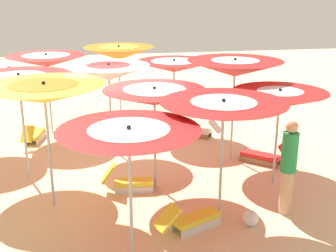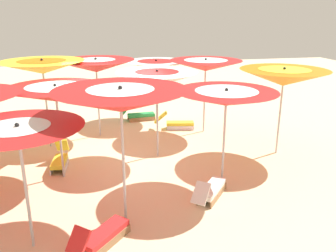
{
  "view_description": "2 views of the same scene",
  "coord_description": "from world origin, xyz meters",
  "px_view_note": "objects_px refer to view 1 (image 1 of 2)",
  "views": [
    {
      "loc": [
        0.73,
        9.89,
        4.16
      ],
      "look_at": [
        -0.91,
        0.81,
        1.2
      ],
      "focal_mm": 46.7,
      "sensor_mm": 36.0,
      "label": 1
    },
    {
      "loc": [
        -8.45,
        0.46,
        3.73
      ],
      "look_at": [
        -0.63,
        -1.19,
        1.12
      ],
      "focal_mm": 37.77,
      "sensor_mm": 36.0,
      "label": 2
    }
  ],
  "objects_px": {
    "beach_umbrella_6": "(109,73)",
    "beach_umbrella_9": "(44,93)",
    "beach_umbrella_3": "(119,53)",
    "lounger_2": "(191,219)",
    "lounger_1": "(264,156)",
    "lounger_3": "(34,135)",
    "beach_umbrella_0": "(279,99)",
    "beach_umbrella_8": "(129,142)",
    "lounger_5": "(130,182)",
    "beach_umbrella_2": "(174,66)",
    "beach_umbrella_4": "(223,111)",
    "beachgoer_0": "(288,165)",
    "beach_umbrella_10": "(19,84)",
    "lounger_0": "(198,130)",
    "beach_ball": "(250,218)",
    "beach_umbrella_5": "(155,97)",
    "beach_umbrella_7": "(46,61)",
    "beach_umbrella_1": "(235,68)"
  },
  "relations": [
    {
      "from": "beach_umbrella_5",
      "to": "beachgoer_0",
      "type": "relative_size",
      "value": 1.2
    },
    {
      "from": "beach_umbrella_8",
      "to": "beach_umbrella_10",
      "type": "bearing_deg",
      "value": -59.64
    },
    {
      "from": "beach_umbrella_10",
      "to": "lounger_0",
      "type": "bearing_deg",
      "value": -154.45
    },
    {
      "from": "beach_umbrella_6",
      "to": "beach_umbrella_9",
      "type": "xyz_separation_m",
      "value": [
        1.31,
        2.9,
        0.2
      ]
    },
    {
      "from": "beach_umbrella_4",
      "to": "beach_umbrella_5",
      "type": "relative_size",
      "value": 1.05
    },
    {
      "from": "beach_umbrella_2",
      "to": "beach_umbrella_3",
      "type": "relative_size",
      "value": 0.93
    },
    {
      "from": "lounger_0",
      "to": "lounger_3",
      "type": "xyz_separation_m",
      "value": [
        4.6,
        -0.36,
        0.01
      ]
    },
    {
      "from": "beach_umbrella_5",
      "to": "beach_umbrella_6",
      "type": "height_order",
      "value": "beach_umbrella_6"
    },
    {
      "from": "beach_umbrella_7",
      "to": "beach_ball",
      "type": "bearing_deg",
      "value": 122.56
    },
    {
      "from": "lounger_3",
      "to": "lounger_5",
      "type": "xyz_separation_m",
      "value": [
        -2.33,
        3.54,
        0.0
      ]
    },
    {
      "from": "beach_ball",
      "to": "beach_umbrella_0",
      "type": "bearing_deg",
      "value": -125.04
    },
    {
      "from": "beach_umbrella_8",
      "to": "beachgoer_0",
      "type": "bearing_deg",
      "value": -163.26
    },
    {
      "from": "beach_umbrella_2",
      "to": "lounger_5",
      "type": "height_order",
      "value": "beach_umbrella_2"
    },
    {
      "from": "beach_ball",
      "to": "beach_umbrella_6",
      "type": "bearing_deg",
      "value": -62.48
    },
    {
      "from": "beach_umbrella_1",
      "to": "beach_umbrella_2",
      "type": "bearing_deg",
      "value": -65.7
    },
    {
      "from": "beach_umbrella_1",
      "to": "beach_umbrella_6",
      "type": "xyz_separation_m",
      "value": [
        2.93,
        -1.14,
        -0.22
      ]
    },
    {
      "from": "beach_umbrella_3",
      "to": "lounger_2",
      "type": "height_order",
      "value": "beach_umbrella_3"
    },
    {
      "from": "beach_umbrella_10",
      "to": "lounger_3",
      "type": "height_order",
      "value": "beach_umbrella_10"
    },
    {
      "from": "lounger_0",
      "to": "lounger_3",
      "type": "distance_m",
      "value": 4.61
    },
    {
      "from": "beach_umbrella_4",
      "to": "beach_umbrella_6",
      "type": "height_order",
      "value": "beach_umbrella_6"
    },
    {
      "from": "beach_ball",
      "to": "beach_umbrella_1",
      "type": "bearing_deg",
      "value": -101.83
    },
    {
      "from": "beach_umbrella_0",
      "to": "beach_umbrella_10",
      "type": "xyz_separation_m",
      "value": [
        5.35,
        -1.24,
        0.26
      ]
    },
    {
      "from": "beach_umbrella_6",
      "to": "lounger_3",
      "type": "relative_size",
      "value": 1.75
    },
    {
      "from": "beach_umbrella_1",
      "to": "beach_umbrella_3",
      "type": "bearing_deg",
      "value": -60.87
    },
    {
      "from": "beach_umbrella_3",
      "to": "beach_umbrella_5",
      "type": "xyz_separation_m",
      "value": [
        -0.32,
        5.63,
        -0.09
      ]
    },
    {
      "from": "beach_ball",
      "to": "beach_umbrella_8",
      "type": "bearing_deg",
      "value": 14.6
    },
    {
      "from": "lounger_2",
      "to": "beachgoer_0",
      "type": "bearing_deg",
      "value": -16.16
    },
    {
      "from": "lounger_1",
      "to": "lounger_5",
      "type": "relative_size",
      "value": 1.02
    },
    {
      "from": "beach_umbrella_0",
      "to": "beach_umbrella_2",
      "type": "xyz_separation_m",
      "value": [
        1.49,
        -3.86,
        0.07
      ]
    },
    {
      "from": "beach_umbrella_3",
      "to": "lounger_2",
      "type": "xyz_separation_m",
      "value": [
        -0.69,
        7.51,
        -1.89
      ]
    },
    {
      "from": "lounger_1",
      "to": "lounger_3",
      "type": "xyz_separation_m",
      "value": [
        5.71,
        -2.62,
        0.01
      ]
    },
    {
      "from": "beach_umbrella_2",
      "to": "beach_umbrella_4",
      "type": "bearing_deg",
      "value": 88.54
    },
    {
      "from": "beach_umbrella_7",
      "to": "lounger_1",
      "type": "bearing_deg",
      "value": 147.08
    },
    {
      "from": "beach_umbrella_0",
      "to": "beach_umbrella_8",
      "type": "xyz_separation_m",
      "value": [
        3.34,
        2.19,
        0.05
      ]
    },
    {
      "from": "beach_umbrella_4",
      "to": "beach_umbrella_5",
      "type": "height_order",
      "value": "beach_umbrella_4"
    },
    {
      "from": "beach_umbrella_0",
      "to": "beach_umbrella_7",
      "type": "height_order",
      "value": "beach_umbrella_7"
    },
    {
      "from": "beach_umbrella_3",
      "to": "lounger_5",
      "type": "distance_m",
      "value": 6.07
    },
    {
      "from": "beach_umbrella_6",
      "to": "beach_umbrella_8",
      "type": "bearing_deg",
      "value": 90.57
    },
    {
      "from": "beach_umbrella_9",
      "to": "lounger_1",
      "type": "xyz_separation_m",
      "value": [
        -4.93,
        -1.3,
        -2.09
      ]
    },
    {
      "from": "lounger_5",
      "to": "beach_umbrella_6",
      "type": "bearing_deg",
      "value": 100.46
    },
    {
      "from": "beachgoer_0",
      "to": "beach_umbrella_7",
      "type": "bearing_deg",
      "value": -101.82
    },
    {
      "from": "beach_umbrella_2",
      "to": "beach_umbrella_9",
      "type": "bearing_deg",
      "value": 51.52
    },
    {
      "from": "beach_ball",
      "to": "beachgoer_0",
      "type": "bearing_deg",
      "value": -157.71
    },
    {
      "from": "lounger_1",
      "to": "beach_ball",
      "type": "distance_m",
      "value": 3.05
    },
    {
      "from": "beach_umbrella_7",
      "to": "beachgoer_0",
      "type": "relative_size",
      "value": 1.27
    },
    {
      "from": "lounger_0",
      "to": "lounger_2",
      "type": "height_order",
      "value": "lounger_2"
    },
    {
      "from": "beach_umbrella_9",
      "to": "lounger_5",
      "type": "xyz_separation_m",
      "value": [
        -1.55,
        -0.38,
        -2.08
      ]
    },
    {
      "from": "lounger_2",
      "to": "beach_ball",
      "type": "xyz_separation_m",
      "value": [
        -1.08,
        0.06,
        -0.06
      ]
    },
    {
      "from": "lounger_2",
      "to": "beach_umbrella_3",
      "type": "bearing_deg",
      "value": 70.82
    },
    {
      "from": "beach_umbrella_9",
      "to": "lounger_3",
      "type": "relative_size",
      "value": 1.89
    }
  ]
}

